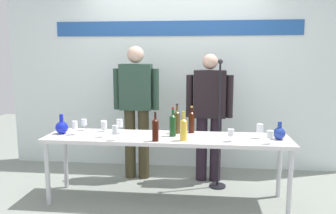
# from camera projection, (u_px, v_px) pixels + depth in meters

# --- Properties ---
(ground_plane) EXTENTS (10.00, 10.00, 0.00)m
(ground_plane) POSITION_uv_depth(u_px,v_px,m) (167.00, 200.00, 3.71)
(ground_plane) COLOR gray
(back_wall) EXTENTS (4.83, 0.11, 3.00)m
(back_wall) POSITION_uv_depth(u_px,v_px,m) (176.00, 62.00, 4.68)
(back_wall) COLOR white
(back_wall) RESTS_ON ground
(display_table) EXTENTS (2.63, 0.57, 0.73)m
(display_table) POSITION_uv_depth(u_px,v_px,m) (167.00, 142.00, 3.61)
(display_table) COLOR silver
(display_table) RESTS_ON ground
(decanter_blue_left) EXTENTS (0.14, 0.14, 0.22)m
(decanter_blue_left) POSITION_uv_depth(u_px,v_px,m) (62.00, 127.00, 3.71)
(decanter_blue_left) COLOR #1522B8
(decanter_blue_left) RESTS_ON display_table
(decanter_blue_right) EXTENTS (0.13, 0.13, 0.19)m
(decanter_blue_right) POSITION_uv_depth(u_px,v_px,m) (279.00, 133.00, 3.46)
(decanter_blue_right) COLOR navy
(decanter_blue_right) RESTS_ON display_table
(presenter_left) EXTENTS (0.59, 0.22, 1.71)m
(presenter_left) POSITION_uv_depth(u_px,v_px,m) (136.00, 104.00, 4.27)
(presenter_left) COLOR #3B3521
(presenter_left) RESTS_ON ground
(presenter_right) EXTENTS (0.58, 0.22, 1.61)m
(presenter_right) POSITION_uv_depth(u_px,v_px,m) (209.00, 110.00, 4.18)
(presenter_right) COLOR #271B27
(presenter_right) RESTS_ON ground
(wine_bottle_0) EXTENTS (0.07, 0.07, 0.31)m
(wine_bottle_0) POSITION_uv_depth(u_px,v_px,m) (191.00, 121.00, 3.75)
(wine_bottle_0) COLOR #361206
(wine_bottle_0) RESTS_ON display_table
(wine_bottle_1) EXTENTS (0.07, 0.07, 0.30)m
(wine_bottle_1) POSITION_uv_depth(u_px,v_px,m) (155.00, 129.00, 3.38)
(wine_bottle_1) COLOR #330E05
(wine_bottle_1) RESTS_ON display_table
(wine_bottle_2) EXTENTS (0.07, 0.07, 0.34)m
(wine_bottle_2) POSITION_uv_depth(u_px,v_px,m) (177.00, 121.00, 3.72)
(wine_bottle_2) COLOR #48371A
(wine_bottle_2) RESTS_ON display_table
(wine_bottle_3) EXTENTS (0.07, 0.07, 0.32)m
(wine_bottle_3) POSITION_uv_depth(u_px,v_px,m) (173.00, 124.00, 3.59)
(wine_bottle_3) COLOR #15401A
(wine_bottle_3) RESTS_ON display_table
(wine_bottle_4) EXTENTS (0.07, 0.07, 0.30)m
(wine_bottle_4) POSITION_uv_depth(u_px,v_px,m) (184.00, 128.00, 3.41)
(wine_bottle_4) COLOR gold
(wine_bottle_4) RESTS_ON display_table
(wine_glass_left_0) EXTENTS (0.06, 0.06, 0.15)m
(wine_glass_left_0) POSITION_uv_depth(u_px,v_px,m) (75.00, 125.00, 3.66)
(wine_glass_left_0) COLOR white
(wine_glass_left_0) RESTS_ON display_table
(wine_glass_left_1) EXTENTS (0.06, 0.06, 0.16)m
(wine_glass_left_1) POSITION_uv_depth(u_px,v_px,m) (115.00, 130.00, 3.41)
(wine_glass_left_1) COLOR white
(wine_glass_left_1) RESTS_ON display_table
(wine_glass_left_2) EXTENTS (0.07, 0.07, 0.16)m
(wine_glass_left_2) POSITION_uv_depth(u_px,v_px,m) (120.00, 123.00, 3.71)
(wine_glass_left_2) COLOR white
(wine_glass_left_2) RESTS_ON display_table
(wine_glass_left_3) EXTENTS (0.07, 0.07, 0.13)m
(wine_glass_left_3) POSITION_uv_depth(u_px,v_px,m) (104.00, 124.00, 3.81)
(wine_glass_left_3) COLOR white
(wine_glass_left_3) RESTS_ON display_table
(wine_glass_left_4) EXTENTS (0.06, 0.06, 0.17)m
(wine_glass_left_4) POSITION_uv_depth(u_px,v_px,m) (104.00, 126.00, 3.56)
(wine_glass_left_4) COLOR white
(wine_glass_left_4) RESTS_ON display_table
(wine_glass_left_5) EXTENTS (0.07, 0.07, 0.13)m
(wine_glass_left_5) POSITION_uv_depth(u_px,v_px,m) (84.00, 122.00, 3.87)
(wine_glass_left_5) COLOR white
(wine_glass_left_5) RESTS_ON display_table
(wine_glass_right_0) EXTENTS (0.07, 0.07, 0.13)m
(wine_glass_right_0) POSITION_uv_depth(u_px,v_px,m) (231.00, 133.00, 3.37)
(wine_glass_right_0) COLOR white
(wine_glass_right_0) RESTS_ON display_table
(wine_glass_right_1) EXTENTS (0.07, 0.07, 0.14)m
(wine_glass_right_1) POSITION_uv_depth(u_px,v_px,m) (270.00, 135.00, 3.28)
(wine_glass_right_1) COLOR white
(wine_glass_right_1) RESTS_ON display_table
(wine_glass_right_2) EXTENTS (0.07, 0.07, 0.15)m
(wine_glass_right_2) POSITION_uv_depth(u_px,v_px,m) (260.00, 128.00, 3.50)
(wine_glass_right_2) COLOR white
(wine_glass_right_2) RESTS_ON display_table
(microphone_stand) EXTENTS (0.20, 0.20, 1.56)m
(microphone_stand) POSITION_uv_depth(u_px,v_px,m) (218.00, 145.00, 4.01)
(microphone_stand) COLOR black
(microphone_stand) RESTS_ON ground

